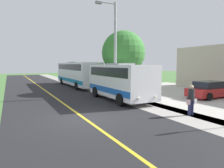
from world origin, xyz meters
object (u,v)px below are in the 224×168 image
Objects in this scene: parked_car_near at (210,90)px; tree_curbside at (123,53)px; street_light_pole at (114,46)px; transit_bus_rear at (77,73)px; pedestrian_with_bags at (191,99)px; shuttle_bus_front at (120,80)px.

parked_car_near is 9.12m from tree_curbside.
parked_car_near is at bearing 148.17° from street_light_pole.
street_light_pole is 1.87× the size of parked_car_near.
transit_bus_rear reaches higher than pedestrian_with_bags.
shuttle_bus_front is 0.89× the size of street_light_pole.
street_light_pole reaches higher than shuttle_bus_front.
transit_bus_rear is 8.06m from tree_curbside.
shuttle_bus_front is 5.78m from tree_curbside.
shuttle_bus_front is 3.38m from street_light_pole.
tree_curbside reaches higher than shuttle_bus_front.
transit_bus_rear is 1.84× the size of tree_curbside.
tree_curbside is at bearing -133.14° from street_light_pole.
shuttle_bus_front reaches higher than pedestrian_with_bags.
transit_bus_rear is 10.21m from street_light_pole.
pedestrian_with_bags is at bearing 95.56° from street_light_pole.
shuttle_bus_front is 1.14× the size of tree_curbside.
parked_car_near is at bearing 117.80° from transit_bus_rear.
street_light_pole is 1.29× the size of tree_curbside.
pedestrian_with_bags is at bearing 29.32° from parked_car_near.
pedestrian_with_bags is (-1.18, 17.78, -0.83)m from transit_bus_rear.
tree_curbside is (-2.52, -2.69, -0.42)m from street_light_pole.
street_light_pole reaches higher than tree_curbside.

